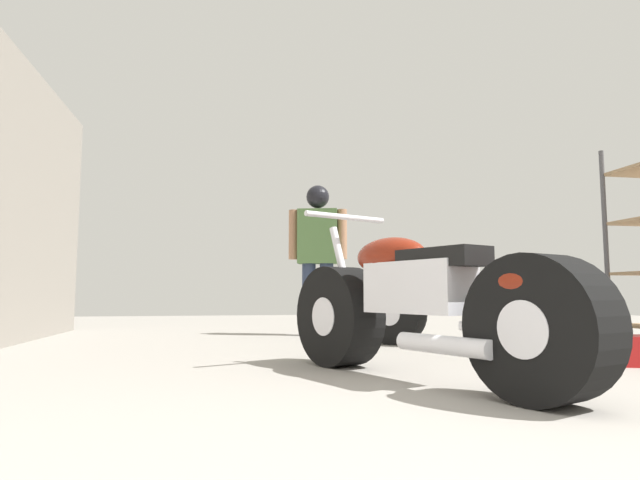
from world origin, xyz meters
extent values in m
plane|color=gray|center=(0.00, 3.21, 0.00)|extent=(15.41, 15.41, 0.00)
cylinder|color=#4C4C51|center=(2.27, 3.33, 0.85)|extent=(0.04, 0.04, 1.71)
cylinder|color=black|center=(-0.19, 2.82, 0.33)|extent=(0.50, 0.70, 0.66)
cylinder|color=silver|center=(-0.19, 2.82, 0.33)|extent=(0.34, 0.33, 0.25)
cylinder|color=black|center=(0.41, 1.46, 0.33)|extent=(0.50, 0.70, 0.66)
cylinder|color=silver|center=(0.41, 1.46, 0.33)|extent=(0.34, 0.33, 0.25)
cube|color=silver|center=(0.11, 2.14, 0.51)|extent=(0.49, 0.70, 0.29)
ellipsoid|color=maroon|center=(0.02, 2.35, 0.70)|extent=(0.46, 0.59, 0.23)
cube|color=black|center=(0.19, 1.97, 0.67)|extent=(0.40, 0.54, 0.10)
ellipsoid|color=maroon|center=(0.39, 1.51, 0.53)|extent=(0.43, 0.52, 0.25)
cylinder|color=silver|center=(-0.17, 2.78, 0.64)|extent=(0.15, 0.26, 0.60)
cylinder|color=silver|center=(-0.15, 2.74, 0.98)|extent=(0.60, 0.29, 0.04)
cylinder|color=silver|center=(0.11, 1.80, 0.23)|extent=(0.31, 0.55, 0.09)
cylinder|color=black|center=(0.66, 4.20, 0.29)|extent=(0.58, 0.56, 0.57)
cylinder|color=silver|center=(0.66, 4.20, 0.29)|extent=(0.32, 0.32, 0.22)
cylinder|color=black|center=(1.60, 3.31, 0.29)|extent=(0.58, 0.56, 0.57)
cylinder|color=silver|center=(1.60, 3.31, 0.29)|extent=(0.32, 0.32, 0.22)
cube|color=silver|center=(1.13, 3.76, 0.45)|extent=(0.56, 0.55, 0.25)
ellipsoid|color=maroon|center=(0.99, 3.89, 0.61)|extent=(0.50, 0.49, 0.20)
cube|color=black|center=(1.25, 3.65, 0.58)|extent=(0.45, 0.44, 0.09)
ellipsoid|color=maroon|center=(1.57, 3.34, 0.47)|extent=(0.45, 0.44, 0.21)
cylinder|color=silver|center=(0.68, 4.17, 0.55)|extent=(0.20, 0.19, 0.52)
cylinder|color=silver|center=(0.71, 4.15, 0.86)|extent=(0.40, 0.43, 0.03)
cylinder|color=silver|center=(1.24, 3.48, 0.20)|extent=(0.41, 0.40, 0.08)
cylinder|color=#2D3851|center=(0.22, 5.28, 0.41)|extent=(0.19, 0.19, 0.81)
cylinder|color=#2D3851|center=(0.02, 5.33, 0.41)|extent=(0.19, 0.19, 0.81)
cube|color=#476638|center=(0.12, 5.30, 1.12)|extent=(0.50, 0.35, 0.62)
cylinder|color=#9E7051|center=(0.39, 5.23, 1.15)|extent=(0.14, 0.14, 0.57)
cylinder|color=#9E7051|center=(-0.15, 5.38, 1.15)|extent=(0.14, 0.14, 0.57)
sphere|color=black|center=(0.12, 5.30, 1.57)|extent=(0.22, 0.22, 0.22)
sphere|color=black|center=(0.12, 5.30, 1.59)|extent=(0.27, 0.27, 0.27)
camera|label=1|loc=(-0.96, -0.68, 0.48)|focal=29.94mm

